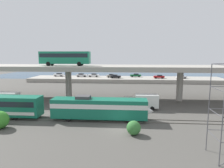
{
  "coord_description": "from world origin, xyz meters",
  "views": [
    {
      "loc": [
        1.31,
        -29.08,
        11.1
      ],
      "look_at": [
        -2.65,
        19.46,
        3.97
      ],
      "focal_mm": 32.5,
      "sensor_mm": 36.0,
      "label": 1
    }
  ],
  "objects_px": {
    "transit_bus_on_overpass": "(65,57)",
    "parked_car_2": "(116,76)",
    "parked_car_6": "(112,76)",
    "service_truck_west": "(4,99)",
    "parked_car_7": "(82,75)",
    "parked_car_4": "(136,75)",
    "parked_car_1": "(159,76)",
    "train_locomotive": "(104,108)",
    "service_truck_east": "(142,101)",
    "parked_car_0": "(181,77)",
    "parked_car_5": "(94,75)",
    "parked_car_3": "(59,75)"
  },
  "relations": [
    {
      "from": "transit_bus_on_overpass",
      "to": "service_truck_east",
      "type": "height_order",
      "value": "transit_bus_on_overpass"
    },
    {
      "from": "parked_car_1",
      "to": "parked_car_3",
      "type": "height_order",
      "value": "same"
    },
    {
      "from": "transit_bus_on_overpass",
      "to": "parked_car_6",
      "type": "height_order",
      "value": "transit_bus_on_overpass"
    },
    {
      "from": "train_locomotive",
      "to": "transit_bus_on_overpass",
      "type": "relative_size",
      "value": 1.43
    },
    {
      "from": "parked_car_5",
      "to": "parked_car_4",
      "type": "bearing_deg",
      "value": -176.01
    },
    {
      "from": "parked_car_6",
      "to": "service_truck_east",
      "type": "bearing_deg",
      "value": -77.22
    },
    {
      "from": "parked_car_2",
      "to": "parked_car_7",
      "type": "bearing_deg",
      "value": 164.93
    },
    {
      "from": "parked_car_0",
      "to": "parked_car_2",
      "type": "distance_m",
      "value": 26.42
    },
    {
      "from": "transit_bus_on_overpass",
      "to": "parked_car_4",
      "type": "relative_size",
      "value": 2.6
    },
    {
      "from": "service_truck_east",
      "to": "parked_car_4",
      "type": "xyz_separation_m",
      "value": [
        0.2,
        46.43,
        0.66
      ]
    },
    {
      "from": "parked_car_0",
      "to": "parked_car_5",
      "type": "bearing_deg",
      "value": 175.22
    },
    {
      "from": "service_truck_east",
      "to": "parked_car_7",
      "type": "height_order",
      "value": "service_truck_east"
    },
    {
      "from": "parked_car_2",
      "to": "parked_car_0",
      "type": "bearing_deg",
      "value": 2.4
    },
    {
      "from": "parked_car_3",
      "to": "parked_car_4",
      "type": "relative_size",
      "value": 0.92
    },
    {
      "from": "transit_bus_on_overpass",
      "to": "parked_car_6",
      "type": "xyz_separation_m",
      "value": [
        8.23,
        36.4,
        -8.16
      ]
    },
    {
      "from": "train_locomotive",
      "to": "parked_car_3",
      "type": "height_order",
      "value": "train_locomotive"
    },
    {
      "from": "parked_car_0",
      "to": "parked_car_3",
      "type": "distance_m",
      "value": 51.92
    },
    {
      "from": "train_locomotive",
      "to": "service_truck_east",
      "type": "height_order",
      "value": "train_locomotive"
    },
    {
      "from": "train_locomotive",
      "to": "transit_bus_on_overpass",
      "type": "distance_m",
      "value": 20.31
    },
    {
      "from": "train_locomotive",
      "to": "parked_car_6",
      "type": "height_order",
      "value": "train_locomotive"
    },
    {
      "from": "parked_car_4",
      "to": "parked_car_5",
      "type": "height_order",
      "value": "same"
    },
    {
      "from": "transit_bus_on_overpass",
      "to": "parked_car_3",
      "type": "bearing_deg",
      "value": 111.61
    },
    {
      "from": "parked_car_0",
      "to": "parked_car_4",
      "type": "relative_size",
      "value": 0.87
    },
    {
      "from": "transit_bus_on_overpass",
      "to": "parked_car_2",
      "type": "bearing_deg",
      "value": 73.55
    },
    {
      "from": "service_truck_east",
      "to": "parked_car_4",
      "type": "relative_size",
      "value": 1.48
    },
    {
      "from": "parked_car_4",
      "to": "train_locomotive",
      "type": "bearing_deg",
      "value": 82.46
    },
    {
      "from": "service_truck_east",
      "to": "parked_car_0",
      "type": "relative_size",
      "value": 1.69
    },
    {
      "from": "transit_bus_on_overpass",
      "to": "parked_car_1",
      "type": "distance_m",
      "value": 44.92
    },
    {
      "from": "transit_bus_on_overpass",
      "to": "parked_car_7",
      "type": "height_order",
      "value": "transit_bus_on_overpass"
    },
    {
      "from": "parked_car_3",
      "to": "parked_car_5",
      "type": "height_order",
      "value": "same"
    },
    {
      "from": "parked_car_0",
      "to": "parked_car_1",
      "type": "xyz_separation_m",
      "value": [
        -8.88,
        -0.42,
        0.0
      ]
    },
    {
      "from": "transit_bus_on_overpass",
      "to": "parked_car_2",
      "type": "relative_size",
      "value": 2.86
    },
    {
      "from": "parked_car_4",
      "to": "parked_car_1",
      "type": "bearing_deg",
      "value": 152.96
    },
    {
      "from": "train_locomotive",
      "to": "parked_car_2",
      "type": "distance_m",
      "value": 48.7
    },
    {
      "from": "parked_car_0",
      "to": "parked_car_4",
      "type": "xyz_separation_m",
      "value": [
        -18.08,
        4.28,
        0.0
      ]
    },
    {
      "from": "train_locomotive",
      "to": "service_truck_west",
      "type": "bearing_deg",
      "value": 161.37
    },
    {
      "from": "train_locomotive",
      "to": "parked_car_1",
      "type": "relative_size",
      "value": 4.08
    },
    {
      "from": "transit_bus_on_overpass",
      "to": "parked_car_2",
      "type": "height_order",
      "value": "transit_bus_on_overpass"
    },
    {
      "from": "transit_bus_on_overpass",
      "to": "parked_car_5",
      "type": "height_order",
      "value": "transit_bus_on_overpass"
    },
    {
      "from": "parked_car_0",
      "to": "parked_car_7",
      "type": "xyz_separation_m",
      "value": [
        -41.4,
        2.93,
        0.0
      ]
    },
    {
      "from": "train_locomotive",
      "to": "parked_car_7",
      "type": "distance_m",
      "value": 55.14
    },
    {
      "from": "parked_car_1",
      "to": "parked_car_5",
      "type": "height_order",
      "value": "same"
    },
    {
      "from": "parked_car_0",
      "to": "parked_car_2",
      "type": "height_order",
      "value": "same"
    },
    {
      "from": "parked_car_6",
      "to": "parked_car_3",
      "type": "bearing_deg",
      "value": 174.12
    },
    {
      "from": "parked_car_5",
      "to": "parked_car_2",
      "type": "bearing_deg",
      "value": 156.99
    },
    {
      "from": "parked_car_0",
      "to": "parked_car_7",
      "type": "height_order",
      "value": "same"
    },
    {
      "from": "service_truck_west",
      "to": "parked_car_7",
      "type": "bearing_deg",
      "value": -98.24
    },
    {
      "from": "service_truck_west",
      "to": "service_truck_east",
      "type": "distance_m",
      "value": 29.64
    },
    {
      "from": "service_truck_east",
      "to": "parked_car_6",
      "type": "height_order",
      "value": "service_truck_east"
    },
    {
      "from": "parked_car_1",
      "to": "service_truck_west",
      "type": "bearing_deg",
      "value": 46.89
    }
  ]
}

